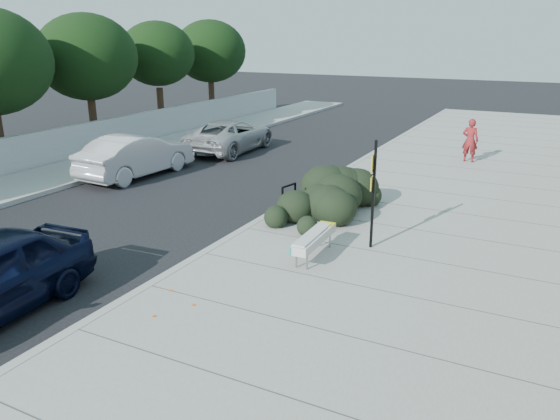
{
  "coord_description": "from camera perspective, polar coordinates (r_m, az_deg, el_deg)",
  "views": [
    {
      "loc": [
        7.27,
        -10.03,
        5.19
      ],
      "look_at": [
        1.33,
        1.52,
        1.0
      ],
      "focal_mm": 35.0,
      "sensor_mm": 36.0,
      "label": 1
    }
  ],
  "objects": [
    {
      "name": "bench",
      "position": [
        12.86,
        3.57,
        -3.0
      ],
      "size": [
        0.46,
        1.97,
        0.59
      ],
      "rotation": [
        0.0,
        0.0,
        0.03
      ],
      "color": "gray",
      "rests_on": "sidewalk_near"
    },
    {
      "name": "curb_near",
      "position": [
        17.46,
        1.34,
        0.88
      ],
      "size": [
        0.22,
        50.0,
        0.17
      ],
      "primitive_type": "cube",
      "color": "#9E9E99",
      "rests_on": "ground"
    },
    {
      "name": "ground",
      "position": [
        13.43,
        -8.07,
        -5.04
      ],
      "size": [
        120.0,
        120.0,
        0.0
      ],
      "primitive_type": "plane",
      "color": "black",
      "rests_on": "ground"
    },
    {
      "name": "tree_far_e",
      "position": [
        31.13,
        -12.7,
        15.62
      ],
      "size": [
        4.0,
        4.0,
        5.9
      ],
      "color": "#332114",
      "rests_on": "ground"
    },
    {
      "name": "sidewalk_far",
      "position": [
        23.09,
        -20.43,
        3.95
      ],
      "size": [
        3.0,
        50.0,
        0.15
      ],
      "primitive_type": "cube",
      "color": "gray",
      "rests_on": "ground"
    },
    {
      "name": "far_wall",
      "position": [
        24.22,
        -23.35,
        5.86
      ],
      "size": [
        0.3,
        40.0,
        1.5
      ],
      "primitive_type": "cube",
      "color": "#9E9E99",
      "rests_on": "ground"
    },
    {
      "name": "tree_far_d",
      "position": [
        27.46,
        -19.54,
        14.81
      ],
      "size": [
        4.6,
        4.6,
        6.16
      ],
      "color": "#332114",
      "rests_on": "ground"
    },
    {
      "name": "tree_far_f",
      "position": [
        35.14,
        -7.33,
        16.11
      ],
      "size": [
        4.4,
        4.4,
        6.07
      ],
      "color": "#332114",
      "rests_on": "ground"
    },
    {
      "name": "wagon_silver",
      "position": [
        21.54,
        -14.76,
        5.54
      ],
      "size": [
        1.96,
        4.96,
        1.61
      ],
      "primitive_type": "imported",
      "rotation": [
        0.0,
        0.0,
        3.09
      ],
      "color": "silver",
      "rests_on": "ground"
    },
    {
      "name": "hedge",
      "position": [
        15.87,
        4.96,
        1.96
      ],
      "size": [
        2.45,
        4.01,
        1.41
      ],
      "primitive_type": "ellipsoid",
      "rotation": [
        0.0,
        0.0,
        0.16
      ],
      "color": "black",
      "rests_on": "sidewalk_near"
    },
    {
      "name": "pedestrian",
      "position": [
        23.89,
        19.25,
        6.89
      ],
      "size": [
        0.67,
        0.46,
        1.78
      ],
      "primitive_type": "imported",
      "rotation": [
        0.0,
        0.0,
        3.09
      ],
      "color": "maroon",
      "rests_on": "sidewalk_near"
    },
    {
      "name": "bike_rack",
      "position": [
        15.74,
        0.93,
        1.37
      ],
      "size": [
        0.18,
        0.64,
        0.95
      ],
      "rotation": [
        0.0,
        0.0,
        -0.21
      ],
      "color": "black",
      "rests_on": "sidewalk_near"
    },
    {
      "name": "sign_post",
      "position": [
        13.31,
        9.7,
        2.28
      ],
      "size": [
        0.12,
        0.31,
        2.69
      ],
      "rotation": [
        0.0,
        0.0,
        0.13
      ],
      "color": "black",
      "rests_on": "sidewalk_near"
    },
    {
      "name": "sidewalk_near",
      "position": [
        15.97,
        19.74,
        -1.9
      ],
      "size": [
        11.2,
        50.0,
        0.15
      ],
      "primitive_type": "cube",
      "color": "gray",
      "rests_on": "ground"
    },
    {
      "name": "suv_silver",
      "position": [
        25.56,
        -5.23,
        7.77
      ],
      "size": [
        2.7,
        5.38,
        1.46
      ],
      "primitive_type": "imported",
      "rotation": [
        0.0,
        0.0,
        3.19
      ],
      "color": "#9DA0A2",
      "rests_on": "ground"
    },
    {
      "name": "curb_far",
      "position": [
        22.03,
        -17.76,
        3.62
      ],
      "size": [
        0.22,
        50.0,
        0.17
      ],
      "primitive_type": "cube",
      "color": "#9E9E99",
      "rests_on": "ground"
    }
  ]
}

